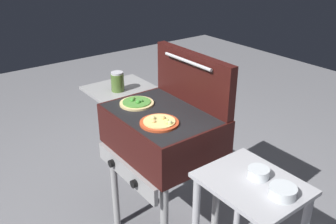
{
  "coord_description": "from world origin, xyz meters",
  "views": [
    {
      "loc": [
        1.47,
        -1.07,
        1.76
      ],
      "look_at": [
        0.05,
        0.0,
        0.92
      ],
      "focal_mm": 39.06,
      "sensor_mm": 36.0,
      "label": 1
    }
  ],
  "objects": [
    {
      "name": "topping_bowl_near",
      "position": [
        0.8,
        0.02,
        0.84
      ],
      "size": [
        0.11,
        0.11,
        0.04
      ],
      "color": "silver",
      "rests_on": "prep_table"
    },
    {
      "name": "topping_bowl_far",
      "position": [
        0.65,
        0.04,
        0.84
      ],
      "size": [
        0.1,
        0.1,
        0.04
      ],
      "color": "silver",
      "rests_on": "prep_table"
    },
    {
      "name": "grill_lid_open",
      "position": [
        0.0,
        0.21,
        1.05
      ],
      "size": [
        0.63,
        0.08,
        0.3
      ],
      "color": "#38110F",
      "rests_on": "grill"
    },
    {
      "name": "sauce_jar",
      "position": [
        -0.42,
        -0.04,
        0.96
      ],
      "size": [
        0.08,
        0.08,
        0.12
      ],
      "color": "#4C6B2D",
      "rests_on": "grill"
    },
    {
      "name": "grill",
      "position": [
        -0.01,
        -0.0,
        0.76
      ],
      "size": [
        0.96,
        0.53,
        0.9
      ],
      "color": "#38110F",
      "rests_on": "ground_plane"
    },
    {
      "name": "pizza_cheese",
      "position": [
        0.11,
        -0.1,
        0.91
      ],
      "size": [
        0.2,
        0.2,
        0.04
      ],
      "color": "#C64723",
      "rests_on": "grill"
    },
    {
      "name": "pizza_veggie",
      "position": [
        -0.18,
        -0.06,
        0.91
      ],
      "size": [
        0.2,
        0.2,
        0.03
      ],
      "color": "#E0C17F",
      "rests_on": "grill"
    }
  ]
}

